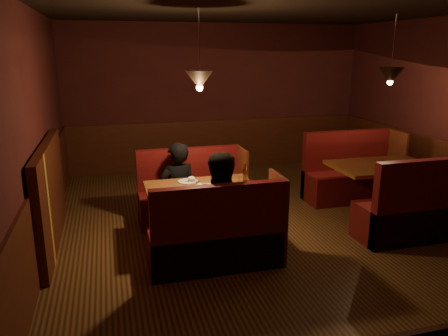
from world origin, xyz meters
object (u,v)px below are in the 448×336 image
object	(u,v)px
second_bench_far	(351,177)
diner_a	(177,172)
main_bench_far	(192,197)
second_table	(381,178)
main_bench_near	(219,241)
diner_b	(225,194)
main_table	(202,199)
second_bench_near	(420,213)

from	to	relation	value
second_bench_far	diner_a	xyz separation A→B (m)	(-2.93, -0.37, 0.41)
main_bench_far	diner_a	xyz separation A→B (m)	(-0.23, -0.15, 0.44)
second_table	main_bench_far	bearing A→B (deg)	166.90
main_bench_near	diner_a	world-z (taller)	diner_a
main_bench_far	main_bench_near	world-z (taller)	same
second_bench_far	main_bench_far	bearing A→B (deg)	-175.36
second_bench_far	diner_b	xyz separation A→B (m)	(-2.59, -1.64, 0.47)
main_table	main_bench_far	xyz separation A→B (m)	(0.02, 0.78, -0.24)
main_bench_far	main_table	bearing A→B (deg)	-91.14
main_table	second_bench_near	distance (m)	2.81
diner_b	main_table	bearing A→B (deg)	99.95
main_table	second_table	distance (m)	2.69
main_bench_near	second_bench_far	bearing A→B (deg)	33.30
second_bench_far	diner_b	size ratio (longest dim) A/B	0.94
diner_b	second_bench_far	bearing A→B (deg)	30.91
second_bench_far	diner_a	world-z (taller)	diner_a
second_bench_near	main_bench_far	bearing A→B (deg)	151.58
main_bench_far	second_bench_far	xyz separation A→B (m)	(2.71, 0.22, 0.03)
second_bench_far	second_table	bearing A→B (deg)	-92.20
second_table	second_bench_far	distance (m)	0.87
main_table	second_bench_far	size ratio (longest dim) A/B	0.88
second_table	second_bench_far	bearing A→B (deg)	87.80
second_table	diner_a	size ratio (longest dim) A/B	0.92
main_table	main_bench_near	bearing A→B (deg)	-88.86
second_table	diner_b	distance (m)	2.69
main_table	diner_a	size ratio (longest dim) A/B	0.90
main_bench_far	second_bench_near	size ratio (longest dim) A/B	0.97
second_bench_far	second_bench_near	distance (m)	1.68
main_bench_near	diner_b	bearing A→B (deg)	50.00
main_bench_near	second_bench_near	xyz separation A→B (m)	(2.71, 0.09, 0.03)
second_table	diner_b	xyz separation A→B (m)	(-2.56, -0.80, 0.24)
main_bench_far	second_bench_near	world-z (taller)	second_bench_near
main_bench_far	second_bench_near	xyz separation A→B (m)	(2.71, -1.46, 0.03)
diner_a	second_bench_near	bearing A→B (deg)	142.52
main_bench_far	diner_b	distance (m)	1.51
main_bench_near	second_bench_far	distance (m)	3.24
main_table	second_bench_far	distance (m)	2.91
main_bench_near	second_bench_far	world-z (taller)	second_bench_far
main_bench_far	diner_a	size ratio (longest dim) A/B	0.99
second_bench_near	diner_b	xyz separation A→B (m)	(-2.59, 0.04, 0.47)
main_table	diner_b	world-z (taller)	diner_b
main_bench_far	main_bench_near	size ratio (longest dim) A/B	1.00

